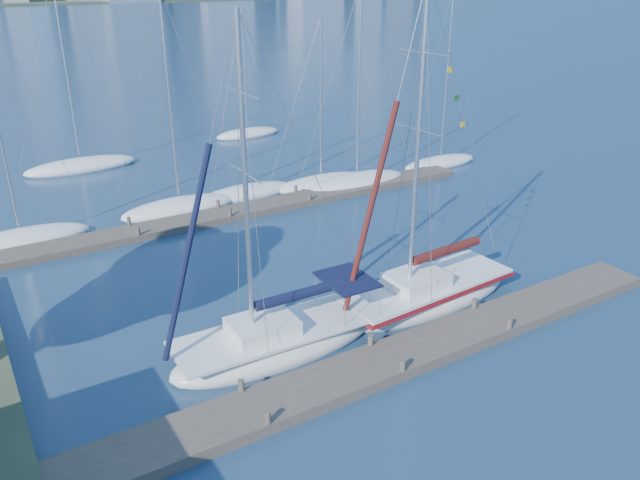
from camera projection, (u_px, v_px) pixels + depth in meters
ground at (386, 367)px, 21.47m from camera, size 700.00×700.00×0.00m
near_dock at (386, 362)px, 21.39m from camera, size 26.00×2.00×0.40m
far_dock at (241, 211)px, 34.87m from camera, size 30.00×1.80×0.36m
sailboat_navy at (277, 329)px, 21.96m from camera, size 8.11×2.84×12.18m
sailboat_maroon at (426, 281)px, 25.17m from camera, size 8.39×3.17×13.12m
bg_boat_0 at (21, 239)px, 31.05m from camera, size 6.64×2.47×14.12m
bg_boat_1 at (180, 207)px, 35.24m from camera, size 7.07×4.78×12.22m
bg_boat_2 at (247, 192)px, 37.67m from camera, size 6.35×4.29×10.82m
bg_boat_3 at (321, 182)px, 39.57m from camera, size 6.67×3.45×10.43m
bg_boat_4 at (357, 182)px, 39.43m from camera, size 7.51×4.64×12.49m
bg_boat_5 at (440, 162)px, 43.66m from camera, size 6.17×1.99×11.95m
bg_boat_6 at (81, 166)px, 42.72m from camera, size 7.49×2.49×12.84m
bg_boat_7 at (248, 133)px, 51.42m from camera, size 5.85×3.37×10.50m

